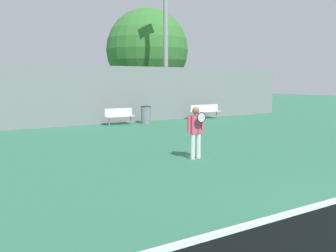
# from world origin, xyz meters

# --- Properties ---
(tennis_player) EXTENTS (0.60, 0.41, 1.57)m
(tennis_player) POSITION_xyz_m (0.40, 6.89, 0.90)
(tennis_player) COLOR silver
(tennis_player) RESTS_ON ground_plane
(bench_courtside_near) EXTENTS (1.60, 0.40, 0.89)m
(bench_courtside_near) POSITION_xyz_m (2.64, 16.46, 0.55)
(bench_courtside_near) COLOR white
(bench_courtside_near) RESTS_ON ground_plane
(bench_courtside_far) EXTENTS (2.13, 0.40, 0.89)m
(bench_courtside_far) POSITION_xyz_m (8.55, 16.46, 0.56)
(bench_courtside_far) COLOR white
(bench_courtside_far) RESTS_ON ground_plane
(light_pole_near_left) EXTENTS (0.90, 0.60, 9.09)m
(light_pole_near_left) POSITION_xyz_m (6.51, 17.81, 5.20)
(light_pole_near_left) COLOR #939399
(light_pole_near_left) RESTS_ON ground_plane
(trash_bin) EXTENTS (0.57, 0.57, 0.97)m
(trash_bin) POSITION_xyz_m (4.16, 16.24, 0.49)
(trash_bin) COLOR gray
(trash_bin) RESTS_ON ground_plane
(back_fence) EXTENTS (31.05, 0.06, 3.17)m
(back_fence) POSITION_xyz_m (0.00, 17.33, 1.58)
(back_fence) COLOR gray
(back_fence) RESTS_ON ground_plane
(tree_dark_dense) EXTENTS (6.04, 6.04, 7.64)m
(tree_dark_dense) POSITION_xyz_m (8.27, 22.96, 4.61)
(tree_dark_dense) COLOR brown
(tree_dark_dense) RESTS_ON ground_plane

